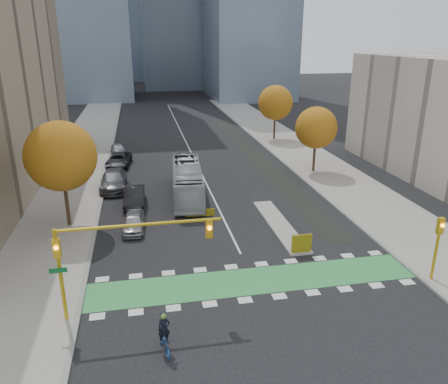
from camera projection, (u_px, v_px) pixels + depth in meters
name	position (u px, v px, depth m)	size (l,w,h in m)	color
ground	(260.00, 294.00, 24.92)	(300.00, 300.00, 0.00)	black
sidewalk_west	(65.00, 193.00, 40.98)	(7.00, 120.00, 0.15)	gray
sidewalk_east	(334.00, 176.00, 45.81)	(7.00, 120.00, 0.15)	gray
curb_west	(103.00, 190.00, 41.60)	(0.30, 120.00, 0.16)	gray
curb_east	(302.00, 178.00, 45.18)	(0.30, 120.00, 0.16)	gray
bike_crossing	(254.00, 281.00, 26.31)	(20.00, 3.00, 0.01)	green
centre_line	(185.00, 140.00, 61.91)	(0.15, 70.00, 0.01)	silver
bike_lane_paint	(254.00, 156.00, 54.00)	(2.50, 50.00, 0.01)	black
median_island	(279.00, 225.00, 33.93)	(1.60, 10.00, 0.16)	gray
hazard_board	(302.00, 244.00, 29.25)	(1.40, 0.12, 1.30)	yellow
tree_west	(61.00, 156.00, 31.99)	(5.20, 5.20, 8.22)	#332114
tree_east_near	(316.00, 128.00, 45.78)	(4.40, 4.40, 7.08)	#332114
tree_east_far	(275.00, 103.00, 60.54)	(4.80, 4.80, 7.65)	#332114
traffic_signal_west	(111.00, 247.00, 21.67)	(8.53, 0.56, 5.20)	#BF9914
traffic_signal_east	(438.00, 240.00, 25.41)	(0.35, 0.43, 4.10)	#BF9914
cyclist	(165.00, 339.00, 20.21)	(0.95, 1.85, 2.04)	navy
bus	(187.00, 181.00, 39.71)	(2.54, 10.87, 3.03)	#AFB5B7
parked_car_a	(134.00, 222.00, 32.96)	(1.59, 3.96, 1.35)	#9F9EA3
parked_car_b	(134.00, 197.00, 37.70)	(1.70, 4.88, 1.61)	black
parked_car_c	(114.00, 180.00, 41.96)	(2.39, 5.89, 1.71)	#525257
parked_car_d	(119.00, 160.00, 49.34)	(2.43, 5.28, 1.47)	black
parked_car_e	(118.00, 150.00, 53.94)	(1.66, 4.14, 1.41)	#939398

